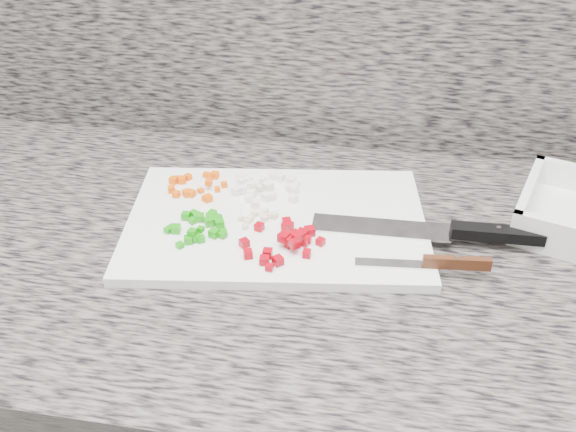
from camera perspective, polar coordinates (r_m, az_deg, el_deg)
name	(u,v)px	position (r m, az deg, el deg)	size (l,w,h in m)	color
countertop	(312,258)	(0.87, 2.13, -3.73)	(3.96, 0.64, 0.04)	#625D56
cutting_board	(276,223)	(0.89, -1.04, -0.60)	(0.41, 0.27, 0.01)	white
carrot_pile	(195,186)	(0.96, -8.31, 2.69)	(0.09, 0.08, 0.02)	#F55A05
onion_pile	(265,187)	(0.95, -2.03, 2.60)	(0.10, 0.10, 0.02)	white
green_pepper_pile	(200,226)	(0.87, -7.80, -0.88)	(0.09, 0.09, 0.02)	#18940D
red_pepper_pile	(286,240)	(0.83, -0.14, -2.19)	(0.11, 0.11, 0.02)	#A4020F
garlic_pile	(258,217)	(0.89, -2.65, -0.12)	(0.05, 0.05, 0.01)	beige
chef_knife	(457,231)	(0.88, 14.75, -1.33)	(0.31, 0.05, 0.02)	silver
paring_knife	(439,263)	(0.82, 13.31, -4.09)	(0.17, 0.03, 0.02)	silver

